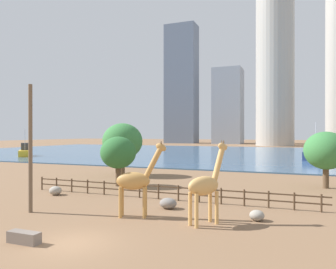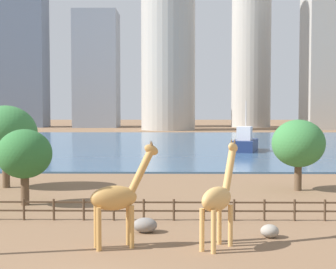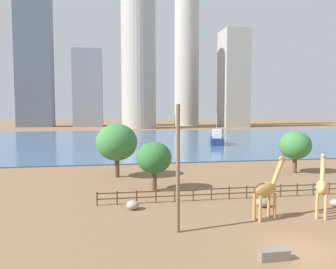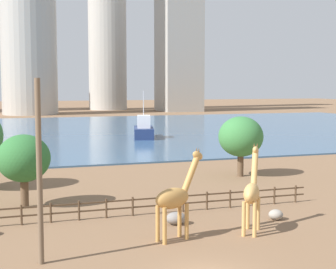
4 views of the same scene
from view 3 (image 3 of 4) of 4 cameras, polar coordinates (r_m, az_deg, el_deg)
ground_plane at (r=99.12m, az=-2.97°, el=-0.80°), size 400.00×400.00×0.00m
harbor_water at (r=96.15m, az=-2.76°, el=-0.89°), size 180.00×86.00×0.20m
giraffe_tall at (r=27.68m, az=16.82°, el=-9.05°), size 3.50×1.78×5.17m
giraffe_companion at (r=30.10m, az=25.24°, el=-8.23°), size 2.34×2.91×5.24m
utility_pole at (r=23.25m, az=1.74°, el=-6.03°), size 0.28×0.28×9.15m
boulder_near_fence at (r=29.60m, az=-6.18°, el=-12.11°), size 1.13×1.06×0.80m
boulder_by_pole at (r=33.82m, az=27.17°, el=-10.57°), size 0.96×0.92×0.69m
boulder_small at (r=31.30m, az=16.12°, el=-11.34°), size 1.32×1.07×0.80m
feeding_trough at (r=21.26m, az=17.98°, el=-19.32°), size 1.80×0.60×0.60m
enclosure_fence at (r=33.12m, az=10.87°, el=-9.76°), size 26.12×0.14×1.30m
tree_left_large at (r=35.59m, az=-2.45°, el=-4.11°), size 3.82×3.82×5.31m
tree_center_broad at (r=48.71m, az=21.28°, el=-1.78°), size 4.33×4.33×5.83m
tree_right_tall at (r=42.92m, az=-8.92°, el=-1.36°), size 5.34×5.34×6.99m
boat_sailboat at (r=82.56m, az=8.48°, el=-0.82°), size 5.13×9.06×7.70m
skyline_tower_needle at (r=187.53m, az=-22.23°, el=11.60°), size 17.68×11.09×67.42m
skyline_block_central at (r=176.25m, az=11.35°, el=9.44°), size 12.99×14.88×49.80m
skyline_tower_glass at (r=181.54m, az=-13.76°, el=7.77°), size 15.10×14.22×40.43m
skyline_block_left at (r=161.69m, az=-5.14°, el=13.77°), size 16.64×16.64×70.98m
skyline_block_right at (r=190.72m, az=3.30°, el=15.11°), size 13.77×13.77×89.31m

